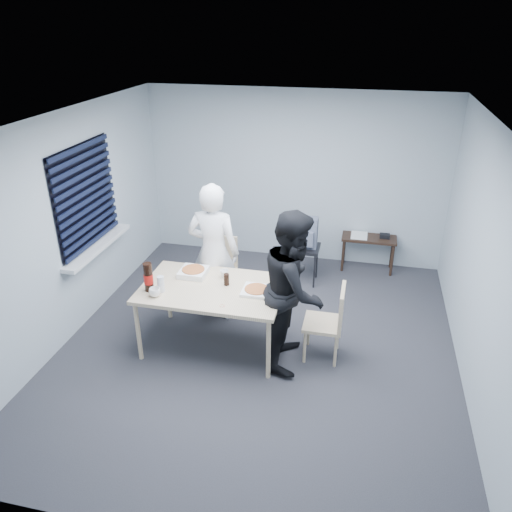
% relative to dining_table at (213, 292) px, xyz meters
% --- Properties ---
extents(room, '(5.00, 5.00, 5.00)m').
position_rel_dining_table_xyz_m(room, '(-1.69, 0.49, 0.73)').
color(room, '#2D2D32').
rests_on(room, ground).
extents(dining_table, '(1.59, 1.01, 0.77)m').
position_rel_dining_table_xyz_m(dining_table, '(0.00, 0.00, 0.00)').
color(dining_table, beige).
rests_on(dining_table, ground).
extents(chair_far, '(0.42, 0.42, 0.89)m').
position_rel_dining_table_xyz_m(chair_far, '(-0.22, 1.05, -0.20)').
color(chair_far, beige).
rests_on(chair_far, ground).
extents(chair_right, '(0.42, 0.42, 0.89)m').
position_rel_dining_table_xyz_m(chair_right, '(1.33, 0.07, -0.20)').
color(chair_right, beige).
rests_on(chair_right, ground).
extents(person_white, '(0.65, 0.42, 1.77)m').
position_rel_dining_table_xyz_m(person_white, '(-0.18, 0.64, 0.17)').
color(person_white, white).
rests_on(person_white, ground).
extents(person_black, '(0.47, 0.86, 1.77)m').
position_rel_dining_table_xyz_m(person_black, '(0.92, -0.04, 0.17)').
color(person_black, black).
rests_on(person_black, ground).
extents(side_table, '(0.80, 0.35, 0.53)m').
position_rel_dining_table_xyz_m(side_table, '(1.69, 2.37, -0.26)').
color(side_table, black).
rests_on(side_table, ground).
extents(stool, '(0.40, 0.40, 0.55)m').
position_rel_dining_table_xyz_m(stool, '(0.82, 1.77, -0.27)').
color(stool, black).
rests_on(stool, ground).
extents(backpack, '(0.32, 0.23, 0.44)m').
position_rel_dining_table_xyz_m(backpack, '(0.82, 1.76, 0.05)').
color(backpack, slate).
rests_on(backpack, stool).
extents(pizza_box_a, '(0.31, 0.31, 0.08)m').
position_rel_dining_table_xyz_m(pizza_box_a, '(-0.30, 0.24, 0.10)').
color(pizza_box_a, white).
rests_on(pizza_box_a, dining_table).
extents(pizza_box_b, '(0.31, 0.31, 0.04)m').
position_rel_dining_table_xyz_m(pizza_box_b, '(0.50, 0.01, 0.08)').
color(pizza_box_b, white).
rests_on(pizza_box_b, dining_table).
extents(mug_a, '(0.17, 0.17, 0.10)m').
position_rel_dining_table_xyz_m(mug_a, '(-0.55, -0.32, 0.11)').
color(mug_a, white).
rests_on(mug_a, dining_table).
extents(mug_b, '(0.10, 0.10, 0.09)m').
position_rel_dining_table_xyz_m(mug_b, '(0.07, 0.25, 0.11)').
color(mug_b, white).
rests_on(mug_b, dining_table).
extents(cola_glass, '(0.08, 0.08, 0.14)m').
position_rel_dining_table_xyz_m(cola_glass, '(0.14, 0.09, 0.13)').
color(cola_glass, black).
rests_on(cola_glass, dining_table).
extents(soda_bottle, '(0.10, 0.10, 0.33)m').
position_rel_dining_table_xyz_m(soda_bottle, '(-0.66, -0.22, 0.22)').
color(soda_bottle, black).
rests_on(soda_bottle, dining_table).
extents(plastic_cups, '(0.09, 0.09, 0.18)m').
position_rel_dining_table_xyz_m(plastic_cups, '(-0.52, -0.21, 0.15)').
color(plastic_cups, silver).
rests_on(plastic_cups, dining_table).
extents(rubber_band, '(0.06, 0.06, 0.00)m').
position_rel_dining_table_xyz_m(rubber_band, '(0.22, -0.36, 0.06)').
color(rubber_band, red).
rests_on(rubber_band, dining_table).
extents(papers, '(0.35, 0.39, 0.01)m').
position_rel_dining_table_xyz_m(papers, '(1.54, 2.40, -0.18)').
color(papers, white).
rests_on(papers, side_table).
extents(black_box, '(0.17, 0.14, 0.06)m').
position_rel_dining_table_xyz_m(black_box, '(1.91, 2.39, -0.15)').
color(black_box, black).
rests_on(black_box, side_table).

